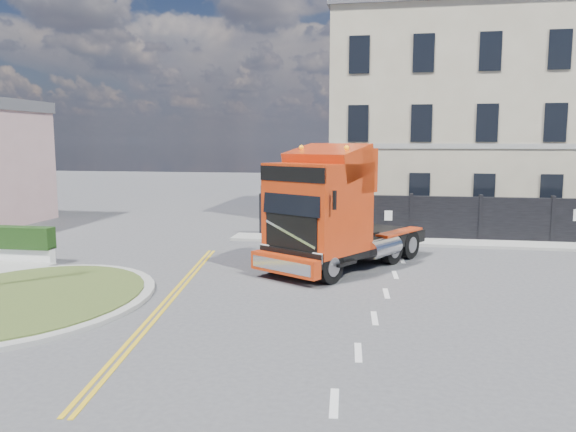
# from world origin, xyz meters

# --- Properties ---
(ground) EXTENTS (120.00, 120.00, 0.00)m
(ground) POSITION_xyz_m (0.00, 0.00, 0.00)
(ground) COLOR #424244
(ground) RESTS_ON ground
(traffic_island) EXTENTS (6.80, 6.80, 0.17)m
(traffic_island) POSITION_xyz_m (-7.00, -3.00, 0.08)
(traffic_island) COLOR gray
(traffic_island) RESTS_ON ground
(hoarding_fence) EXTENTS (18.80, 0.25, 2.00)m
(hoarding_fence) POSITION_xyz_m (6.55, 9.00, 1.00)
(hoarding_fence) COLOR black
(hoarding_fence) RESTS_ON ground
(georgian_building) EXTENTS (12.30, 10.30, 12.80)m
(georgian_building) POSITION_xyz_m (6.00, 16.50, 5.77)
(georgian_building) COLOR #BBB194
(georgian_building) RESTS_ON ground
(pavement_far) EXTENTS (20.00, 1.60, 0.12)m
(pavement_far) POSITION_xyz_m (6.00, 8.10, 0.06)
(pavement_far) COLOR gray
(pavement_far) RESTS_ON ground
(truck) EXTENTS (5.86, 7.36, 4.21)m
(truck) POSITION_xyz_m (0.99, 2.37, 1.89)
(truck) COLOR black
(truck) RESTS_ON ground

